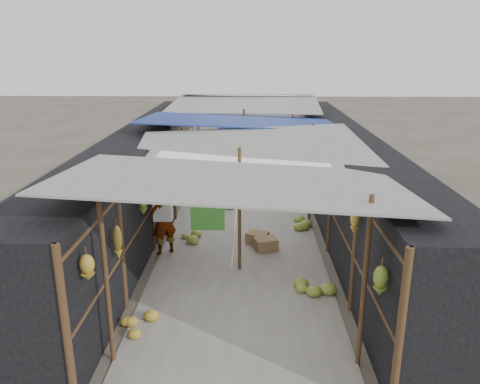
# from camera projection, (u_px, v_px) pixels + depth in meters

# --- Properties ---
(ground) EXTENTS (80.00, 80.00, 0.00)m
(ground) POSITION_uv_depth(u_px,v_px,m) (235.00, 362.00, 6.89)
(ground) COLOR #6B6356
(ground) RESTS_ON ground
(aisle_slab) EXTENTS (3.60, 16.00, 0.02)m
(aisle_slab) POSITION_uv_depth(u_px,v_px,m) (242.00, 213.00, 13.10)
(aisle_slab) COLOR #9E998E
(aisle_slab) RESTS_ON ground
(stall_left) EXTENTS (1.40, 15.00, 2.30)m
(stall_left) POSITION_uv_depth(u_px,v_px,m) (144.00, 173.00, 12.82)
(stall_left) COLOR black
(stall_left) RESTS_ON ground
(stall_right) EXTENTS (1.40, 15.00, 2.30)m
(stall_right) POSITION_uv_depth(u_px,v_px,m) (342.00, 174.00, 12.70)
(stall_right) COLOR black
(stall_right) RESTS_ON ground
(crate_near) EXTENTS (0.59, 0.53, 0.29)m
(crate_near) POSITION_uv_depth(u_px,v_px,m) (266.00, 244.00, 10.65)
(crate_near) COLOR #94794B
(crate_near) RESTS_ON ground
(crate_mid) EXTENTS (0.58, 0.53, 0.28)m
(crate_mid) POSITION_uv_depth(u_px,v_px,m) (257.00, 238.00, 11.02)
(crate_mid) COLOR #94794B
(crate_mid) RESTS_ON ground
(crate_back) EXTENTS (0.44, 0.38, 0.25)m
(crate_back) POSITION_uv_depth(u_px,v_px,m) (235.00, 199.00, 13.94)
(crate_back) COLOR #94794B
(crate_back) RESTS_ON ground
(black_basin) EXTENTS (0.62, 0.62, 0.19)m
(black_basin) POSITION_uv_depth(u_px,v_px,m) (299.00, 197.00, 14.19)
(black_basin) COLOR black
(black_basin) RESTS_ON ground
(vendor_elderly) EXTENTS (0.68, 0.60, 1.55)m
(vendor_elderly) POSITION_uv_depth(u_px,v_px,m) (163.00, 221.00, 10.31)
(vendor_elderly) COLOR white
(vendor_elderly) RESTS_ON ground
(shopper_blue) EXTENTS (0.87, 0.72, 1.63)m
(shopper_blue) POSITION_uv_depth(u_px,v_px,m) (218.00, 161.00, 15.72)
(shopper_blue) COLOR #1F319F
(shopper_blue) RESTS_ON ground
(vendor_seated) EXTENTS (0.47, 0.67, 0.93)m
(vendor_seated) POSITION_uv_depth(u_px,v_px,m) (277.00, 177.00, 15.04)
(vendor_seated) COLOR #46403D
(vendor_seated) RESTS_ON ground
(market_canopy) EXTENTS (5.62, 15.20, 2.77)m
(market_canopy) POSITION_uv_depth(u_px,v_px,m) (244.00, 126.00, 12.71)
(market_canopy) COLOR brown
(market_canopy) RESTS_ON ground
(hanging_bananas) EXTENTS (3.96, 13.88, 0.84)m
(hanging_bananas) POSITION_uv_depth(u_px,v_px,m) (242.00, 158.00, 12.33)
(hanging_bananas) COLOR #B6902E
(hanging_bananas) RESTS_ON ground
(floor_bananas) EXTENTS (4.03, 11.07, 0.35)m
(floor_bananas) POSITION_uv_depth(u_px,v_px,m) (247.00, 207.00, 13.12)
(floor_bananas) COLOR olive
(floor_bananas) RESTS_ON ground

